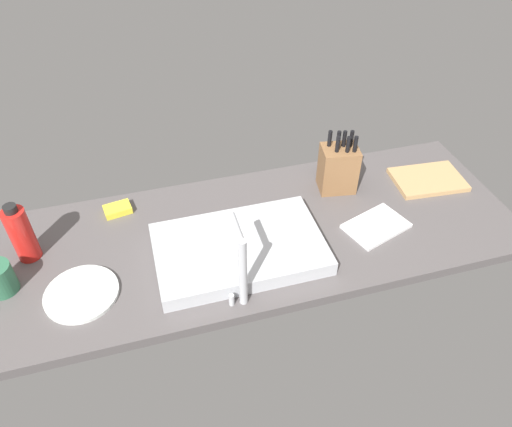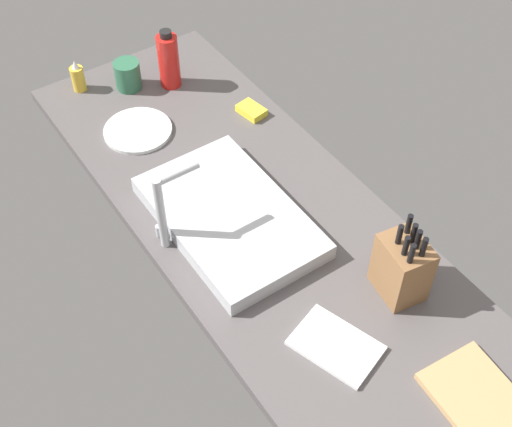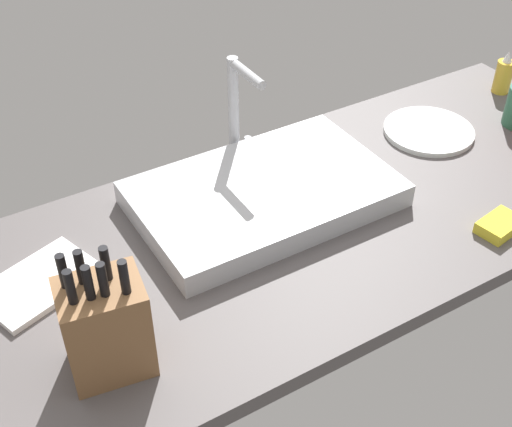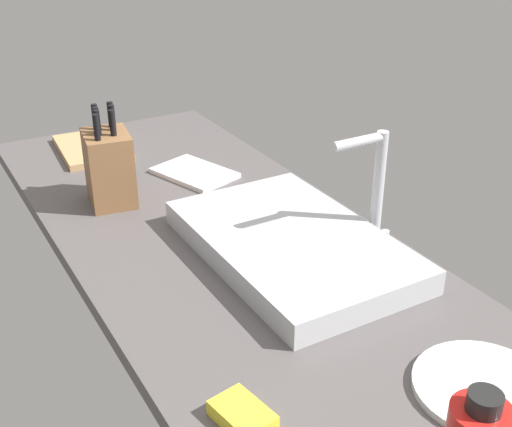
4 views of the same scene
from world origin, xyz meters
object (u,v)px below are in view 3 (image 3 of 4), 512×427
at_px(sink_basin, 264,194).
at_px(knife_block, 106,326).
at_px(dinner_plate, 429,131).
at_px(dish_sponge, 500,225).
at_px(dish_towel, 40,283).
at_px(faucet, 237,103).
at_px(soap_bottle, 504,75).

xyz_separation_m(sink_basin, knife_block, (-0.42, -0.23, 0.06)).
bearing_deg(dinner_plate, dish_sponge, -110.12).
height_order(knife_block, dish_sponge, knife_block).
bearing_deg(sink_basin, dish_towel, 179.55).
relative_size(faucet, soap_bottle, 2.15).
bearing_deg(faucet, sink_basin, -102.13).
distance_m(dinner_plate, dish_towel, 0.95).
distance_m(faucet, dinner_plate, 0.48).
bearing_deg(dish_sponge, faucet, 123.53).
bearing_deg(soap_bottle, dish_sponge, -136.62).
bearing_deg(faucet, dish_sponge, -56.47).
height_order(dinner_plate, dish_sponge, dish_sponge).
bearing_deg(knife_block, dish_sponge, 3.25).
xyz_separation_m(dinner_plate, dish_towel, (-0.95, -0.03, 0.00)).
height_order(dinner_plate, dish_towel, same).
xyz_separation_m(dish_towel, dish_sponge, (0.83, -0.32, 0.01)).
relative_size(soap_bottle, dinner_plate, 0.53).
height_order(sink_basin, soap_bottle, soap_bottle).
bearing_deg(dish_towel, soap_bottle, 3.94).
height_order(knife_block, dish_towel, knife_block).
bearing_deg(dish_sponge, dish_towel, 159.11).
height_order(sink_basin, dish_sponge, sink_basin).
height_order(soap_bottle, dish_towel, soap_bottle).
distance_m(sink_basin, dish_sponge, 0.47).
bearing_deg(knife_block, dish_towel, 110.13).
distance_m(faucet, dish_sponge, 0.59).
distance_m(soap_bottle, dish_sponge, 0.59).
relative_size(dinner_plate, dish_sponge, 2.38).
bearing_deg(dish_towel, knife_block, -78.93).
xyz_separation_m(dinner_plate, dish_sponge, (-0.13, -0.34, 0.01)).
height_order(soap_bottle, dish_sponge, soap_bottle).
distance_m(knife_block, dish_sponge, 0.79).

